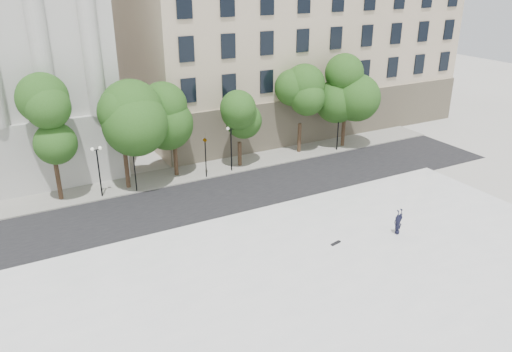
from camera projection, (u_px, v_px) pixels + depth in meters
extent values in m
plane|color=beige|center=(314.00, 348.00, 24.28)|extent=(160.00, 160.00, 0.00)
cube|color=white|center=(282.00, 310.00, 26.63)|extent=(44.00, 22.00, 0.45)
cube|color=black|center=(183.00, 206.00, 38.89)|extent=(60.00, 8.00, 0.02)
cube|color=gray|center=(158.00, 179.00, 43.74)|extent=(60.00, 4.00, 0.12)
cube|color=beige|center=(271.00, 28.00, 60.74)|extent=(36.00, 26.00, 21.00)
cylinder|color=black|center=(135.00, 172.00, 40.67)|extent=(0.10, 0.10, 3.50)
imported|color=black|center=(133.00, 148.00, 39.87)|extent=(0.70, 1.67, 0.66)
cylinder|color=black|center=(206.00, 159.00, 43.43)|extent=(0.10, 0.10, 3.50)
imported|color=black|center=(205.00, 137.00, 42.63)|extent=(0.73, 1.68, 0.66)
imported|color=black|center=(397.00, 230.00, 33.78)|extent=(0.72, 1.84, 0.50)
cube|color=black|center=(336.00, 243.00, 32.63)|extent=(0.82, 0.38, 0.08)
cylinder|color=#382619|center=(59.00, 181.00, 39.27)|extent=(0.36, 0.36, 3.22)
sphere|color=#254D16|center=(50.00, 128.00, 37.60)|extent=(3.57, 3.57, 3.57)
cylinder|color=#382619|center=(127.00, 171.00, 41.43)|extent=(0.36, 0.36, 3.11)
sphere|color=#254D16|center=(122.00, 122.00, 39.82)|extent=(4.58, 4.58, 4.58)
cylinder|color=#382619|center=(176.00, 162.00, 44.06)|extent=(0.36, 0.36, 2.61)
sphere|color=#254D16|center=(173.00, 124.00, 42.71)|extent=(3.78, 3.78, 3.78)
cylinder|color=#382619|center=(240.00, 154.00, 46.27)|extent=(0.36, 0.36, 2.38)
sphere|color=#254D16|center=(239.00, 121.00, 45.03)|extent=(3.60, 3.60, 3.60)
cylinder|color=#382619|center=(299.00, 138.00, 49.65)|extent=(0.36, 0.36, 3.02)
sphere|color=#254D16|center=(301.00, 98.00, 48.08)|extent=(3.86, 3.86, 3.86)
cylinder|color=#382619|center=(343.00, 132.00, 51.38)|extent=(0.36, 0.36, 3.11)
sphere|color=#254D16|center=(346.00, 92.00, 49.77)|extent=(4.52, 4.52, 4.52)
cylinder|color=black|center=(99.00, 174.00, 39.59)|extent=(0.12, 0.12, 4.07)
cube|color=black|center=(96.00, 150.00, 38.81)|extent=(0.60, 0.06, 0.06)
sphere|color=white|center=(92.00, 149.00, 38.64)|extent=(0.28, 0.28, 0.28)
sphere|color=white|center=(100.00, 148.00, 38.90)|extent=(0.28, 0.28, 0.28)
cylinder|color=black|center=(231.00, 151.00, 44.72)|extent=(0.12, 0.12, 4.05)
cube|color=black|center=(231.00, 129.00, 43.95)|extent=(0.60, 0.06, 0.06)
sphere|color=white|center=(228.00, 128.00, 43.78)|extent=(0.28, 0.28, 0.28)
sphere|color=white|center=(234.00, 127.00, 44.04)|extent=(0.28, 0.28, 0.28)
cylinder|color=black|center=(338.00, 133.00, 50.02)|extent=(0.12, 0.12, 3.73)
cube|color=black|center=(339.00, 115.00, 49.30)|extent=(0.60, 0.06, 0.06)
sphere|color=white|center=(337.00, 115.00, 49.13)|extent=(0.28, 0.28, 0.28)
sphere|color=white|center=(341.00, 114.00, 49.40)|extent=(0.28, 0.28, 0.28)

